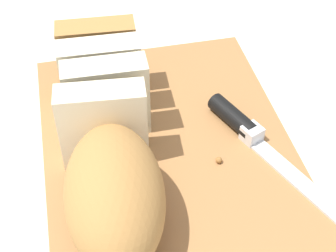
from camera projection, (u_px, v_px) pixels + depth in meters
The scene contains 7 objects.
ground_plane at pixel (168, 158), 0.58m from camera, with size 3.00×3.00×0.00m, color silver.
cutting_board at pixel (168, 151), 0.57m from camera, with size 0.36×0.27×0.02m, color #9E6B3D.
bread_loaf at pixel (109, 142), 0.51m from camera, with size 0.31×0.11×0.09m.
bread_knife at pixel (255, 137), 0.56m from camera, with size 0.26×0.12×0.02m.
crumb_near_knife at pixel (110, 156), 0.55m from camera, with size 0.00×0.00×0.00m, color #996633.
crumb_near_loaf at pixel (219, 160), 0.55m from camera, with size 0.01×0.01×0.01m, color #996633.
crumb_stray_left at pixel (123, 156), 0.55m from camera, with size 0.01×0.01×0.01m, color #996633.
Camera 1 is at (-0.38, 0.08, 0.44)m, focal length 54.66 mm.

